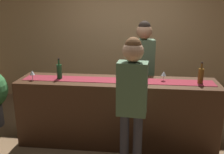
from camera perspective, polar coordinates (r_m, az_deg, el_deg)
ground_plane at (r=4.00m, az=0.99°, el=-14.38°), size 10.00×10.00×0.00m
back_wall at (r=5.37m, az=3.02°, el=9.95°), size 6.00×0.12×2.90m
bar_counter at (r=3.77m, az=1.02°, el=-7.95°), size 2.85×0.60×0.98m
counter_runner_cloth at (r=3.60m, az=1.06°, el=-0.75°), size 2.71×0.28×0.01m
wine_bottle_green at (r=3.74m, az=-11.81°, el=1.30°), size 0.07×0.07×0.30m
wine_bottle_clear at (r=3.60m, az=5.01°, el=1.01°), size 0.07×0.07×0.30m
wine_bottle_amber at (r=3.64m, az=19.40°, el=0.29°), size 0.07×0.07×0.30m
wine_glass_near_customer at (r=3.76m, az=-17.57°, el=0.87°), size 0.07×0.07×0.14m
wine_glass_mid_counter at (r=3.62m, az=11.58°, el=0.71°), size 0.07×0.07×0.14m
bartender at (r=4.11m, az=7.05°, el=3.18°), size 0.37×0.25×1.78m
customer_sipping at (r=2.91m, az=4.53°, el=-3.74°), size 0.36×0.24×1.70m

